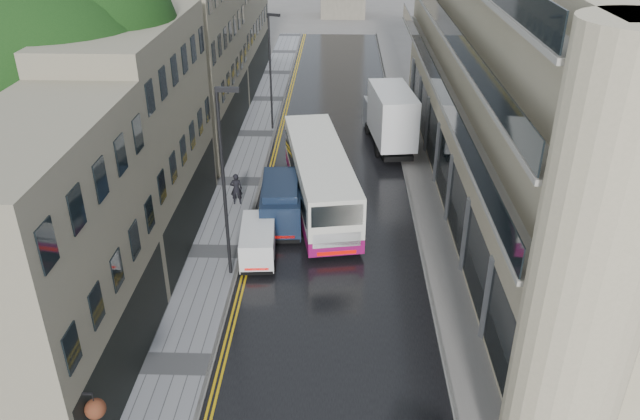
# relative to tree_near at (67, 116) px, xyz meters

# --- Properties ---
(road) EXTENTS (9.00, 85.00, 0.02)m
(road) POSITION_rel_tree_near_xyz_m (12.50, 7.50, -6.94)
(road) COLOR black
(road) RESTS_ON ground
(left_sidewalk) EXTENTS (2.70, 85.00, 0.12)m
(left_sidewalk) POSITION_rel_tree_near_xyz_m (6.65, 7.50, -6.89)
(left_sidewalk) COLOR gray
(left_sidewalk) RESTS_ON ground
(right_sidewalk) EXTENTS (1.80, 85.00, 0.12)m
(right_sidewalk) POSITION_rel_tree_near_xyz_m (17.90, 7.50, -6.89)
(right_sidewalk) COLOR slate
(right_sidewalk) RESTS_ON ground
(old_shop_row) EXTENTS (4.50, 56.00, 12.00)m
(old_shop_row) POSITION_rel_tree_near_xyz_m (3.05, 10.00, -0.95)
(old_shop_row) COLOR gray
(old_shop_row) RESTS_ON ground
(modern_block) EXTENTS (8.00, 40.00, 14.00)m
(modern_block) POSITION_rel_tree_near_xyz_m (22.80, 6.00, 0.05)
(modern_block) COLOR beige
(modern_block) RESTS_ON ground
(tree_near) EXTENTS (10.56, 10.56, 13.89)m
(tree_near) POSITION_rel_tree_near_xyz_m (0.00, 0.00, 0.00)
(tree_near) COLOR black
(tree_near) RESTS_ON ground
(tree_far) EXTENTS (9.24, 9.24, 12.46)m
(tree_far) POSITION_rel_tree_near_xyz_m (0.30, 13.00, -0.72)
(tree_far) COLOR black
(tree_far) RESTS_ON ground
(cream_bus) EXTENTS (4.87, 12.63, 3.36)m
(cream_bus) POSITION_rel_tree_near_xyz_m (11.02, 1.06, -5.24)
(cream_bus) COLOR white
(cream_bus) RESTS_ON road
(white_lorry) EXTENTS (3.44, 8.42, 4.30)m
(white_lorry) POSITION_rel_tree_near_xyz_m (15.38, 11.92, -4.78)
(white_lorry) COLOR white
(white_lorry) RESTS_ON road
(white_van) EXTENTS (1.91, 3.91, 1.72)m
(white_van) POSITION_rel_tree_near_xyz_m (8.20, -2.45, -6.07)
(white_van) COLOR white
(white_van) RESTS_ON road
(navy_van) EXTENTS (2.39, 5.34, 2.67)m
(navy_van) POSITION_rel_tree_near_xyz_m (8.86, 0.65, -5.59)
(navy_van) COLOR black
(navy_van) RESTS_ON road
(pedestrian) EXTENTS (0.74, 0.54, 1.89)m
(pedestrian) POSITION_rel_tree_near_xyz_m (6.92, 4.47, -5.88)
(pedestrian) COLOR black
(pedestrian) RESTS_ON left_sidewalk
(lamp_post_near) EXTENTS (1.03, 0.26, 9.07)m
(lamp_post_near) POSITION_rel_tree_near_xyz_m (7.70, -2.70, -2.29)
(lamp_post_near) COLOR black
(lamp_post_near) RESTS_ON left_sidewalk
(lamp_post_far) EXTENTS (0.96, 0.52, 8.42)m
(lamp_post_far) POSITION_rel_tree_near_xyz_m (7.72, 16.90, -2.62)
(lamp_post_far) COLOR black
(lamp_post_far) RESTS_ON left_sidewalk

